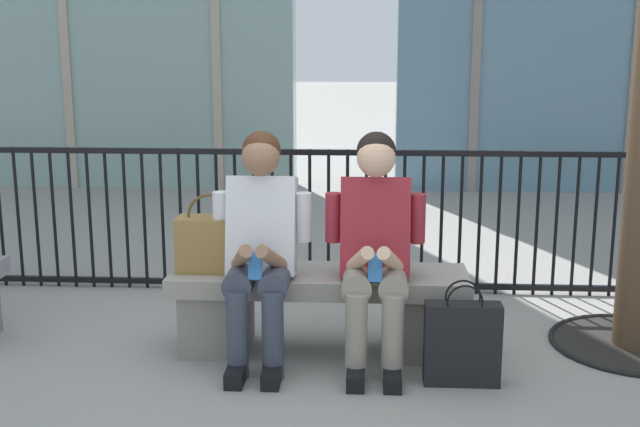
# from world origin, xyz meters

# --- Properties ---
(ground_plane) EXTENTS (60.00, 60.00, 0.00)m
(ground_plane) POSITION_xyz_m (0.00, 0.00, 0.00)
(ground_plane) COLOR gray
(stone_bench) EXTENTS (1.60, 0.44, 0.45)m
(stone_bench) POSITION_xyz_m (0.00, 0.00, 0.27)
(stone_bench) COLOR gray
(stone_bench) RESTS_ON ground
(seated_person_with_phone) EXTENTS (0.52, 0.66, 1.21)m
(seated_person_with_phone) POSITION_xyz_m (-0.30, -0.13, 0.65)
(seated_person_with_phone) COLOR #383D4C
(seated_person_with_phone) RESTS_ON ground
(seated_person_companion) EXTENTS (0.52, 0.66, 1.21)m
(seated_person_companion) POSITION_xyz_m (0.30, -0.13, 0.65)
(seated_person_companion) COLOR gray
(seated_person_companion) RESTS_ON ground
(handbag_on_bench) EXTENTS (0.36, 0.18, 0.43)m
(handbag_on_bench) POSITION_xyz_m (-0.58, -0.01, 0.61)
(handbag_on_bench) COLOR olive
(handbag_on_bench) RESTS_ON stone_bench
(shopping_bag) EXTENTS (0.37, 0.12, 0.52)m
(shopping_bag) POSITION_xyz_m (0.73, -0.39, 0.21)
(shopping_bag) COLOR black
(shopping_bag) RESTS_ON ground
(plaza_railing) EXTENTS (9.28, 0.04, 0.97)m
(plaza_railing) POSITION_xyz_m (-0.00, 1.08, 0.49)
(plaza_railing) COLOR black
(plaza_railing) RESTS_ON ground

